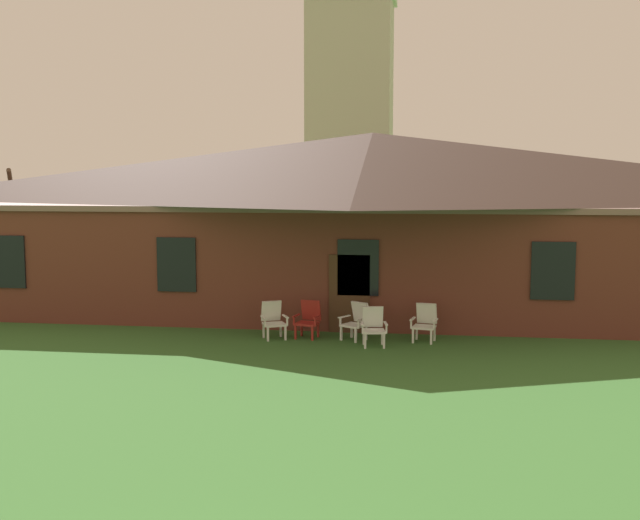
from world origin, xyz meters
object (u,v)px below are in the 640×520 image
at_px(lawn_chair_by_porch, 273,319).
at_px(lawn_chair_near_door, 309,318).
at_px(lawn_chair_left_end, 357,320).
at_px(lawn_chair_right_end, 425,322).
at_px(lawn_chair_middle, 373,326).

distance_m(lawn_chair_by_porch, lawn_chair_near_door, 0.92).
distance_m(lawn_chair_near_door, lawn_chair_left_end, 1.26).
bearing_deg(lawn_chair_right_end, lawn_chair_near_door, 179.26).
relative_size(lawn_chair_left_end, lawn_chair_right_end, 1.00).
relative_size(lawn_chair_left_end, lawn_chair_middle, 1.00).
bearing_deg(lawn_chair_middle, lawn_chair_right_end, 28.55).
xyz_separation_m(lawn_chair_left_end, lawn_chair_right_end, (1.74, 0.04, 0.00)).
distance_m(lawn_chair_near_door, lawn_chair_right_end, 3.00).
height_order(lawn_chair_by_porch, lawn_chair_right_end, same).
bearing_deg(lawn_chair_right_end, lawn_chair_middle, -151.45).
relative_size(lawn_chair_near_door, lawn_chair_middle, 1.00).
xyz_separation_m(lawn_chair_by_porch, lawn_chair_left_end, (2.15, 0.16, 0.00)).
bearing_deg(lawn_chair_by_porch, lawn_chair_near_door, 14.83).
distance_m(lawn_chair_by_porch, lawn_chair_middle, 2.67).
xyz_separation_m(lawn_chair_near_door, lawn_chair_middle, (1.73, -0.73, 0.00)).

